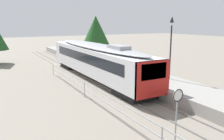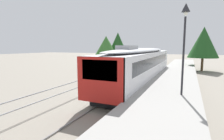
{
  "view_description": "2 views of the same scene",
  "coord_description": "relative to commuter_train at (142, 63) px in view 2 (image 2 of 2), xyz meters",
  "views": [
    {
      "loc": [
        -9.9,
        4.76,
        5.76
      ],
      "look_at": [
        -1.0,
        20.69,
        2.0
      ],
      "focal_mm": 37.22,
      "sensor_mm": 36.0,
      "label": 1
    },
    {
      "loc": [
        4.44,
        8.31,
        3.79
      ],
      "look_at": [
        -1.0,
        20.69,
        2.0
      ],
      "focal_mm": 28.35,
      "sensor_mm": 36.0,
      "label": 2
    }
  ],
  "objects": [
    {
      "name": "tree_behind_station_far",
      "position": [
        -8.67,
        15.12,
        2.11
      ],
      "size": [
        4.14,
        4.14,
        6.55
      ],
      "color": "brown",
      "rests_on": "ground"
    },
    {
      "name": "commuter_train",
      "position": [
        0.0,
        0.0,
        0.0
      ],
      "size": [
        2.82,
        18.57,
        3.74
      ],
      "color": "silver",
      "rests_on": "track_rails"
    },
    {
      "name": "platform_lamp_mid_platform",
      "position": [
        4.1,
        -6.3,
        2.48
      ],
      "size": [
        0.34,
        0.34,
        5.35
      ],
      "color": "#232328",
      "rests_on": "station_platform"
    },
    {
      "name": "station_platform",
      "position": [
        3.25,
        -3.86,
        -1.69
      ],
      "size": [
        3.9,
        60.0,
        0.9
      ],
      "primitive_type": "cube",
      "color": "#999691",
      "rests_on": "ground"
    },
    {
      "name": "tree_behind_carpark",
      "position": [
        6.27,
        13.18,
        2.29
      ],
      "size": [
        4.5,
        4.5,
        6.8
      ],
      "color": "brown",
      "rests_on": "ground"
    },
    {
      "name": "ground_plane",
      "position": [
        -3.0,
        -3.86,
        -2.14
      ],
      "size": [
        160.0,
        160.0,
        0.0
      ],
      "primitive_type": "plane",
      "color": "gray"
    },
    {
      "name": "tree_distant_left",
      "position": [
        -10.49,
        13.58,
        1.85
      ],
      "size": [
        4.33,
        4.33,
        5.82
      ],
      "color": "brown",
      "rests_on": "ground"
    },
    {
      "name": "track_rails",
      "position": [
        0.0,
        -3.86,
        -2.11
      ],
      "size": [
        3.2,
        60.0,
        0.14
      ],
      "color": "gray",
      "rests_on": "ground"
    }
  ]
}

